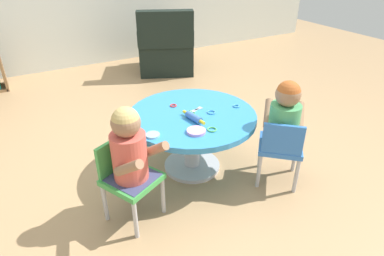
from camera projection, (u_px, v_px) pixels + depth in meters
name	position (u px, v px, depth m)	size (l,w,h in m)	color
ground_plane	(192.00, 167.00, 2.64)	(10.00, 10.00, 0.00)	tan
craft_table	(192.00, 126.00, 2.46)	(0.95, 0.95, 0.48)	silver
child_chair_left	(128.00, 176.00, 2.04)	(0.40, 0.40, 0.54)	#B7B7BC
seated_child_left	(129.00, 148.00, 1.91)	(0.39, 0.43, 0.51)	#3F4772
child_chair_right	(280.00, 147.00, 2.34)	(0.42, 0.42, 0.54)	#B7B7BC
seated_child_right	(285.00, 116.00, 2.26)	(0.43, 0.44, 0.51)	#3F4772
armchair_dark	(166.00, 49.00, 4.46)	(0.93, 0.94, 0.85)	black
rolling_pin	(194.00, 117.00, 2.31)	(0.07, 0.23, 0.05)	#3F72CC
craft_scissors	(193.00, 111.00, 2.44)	(0.14, 0.09, 0.01)	silver
playdough_blob_0	(153.00, 135.00, 2.13)	(0.09, 0.09, 0.01)	#8CCCF2
playdough_blob_1	(196.00, 131.00, 2.17)	(0.13, 0.13, 0.02)	#CC99E5
cookie_cutter_0	(211.00, 130.00, 2.20)	(0.07, 0.07, 0.01)	#4CB259
cookie_cutter_1	(236.00, 106.00, 2.51)	(0.05, 0.05, 0.01)	#3F99D8
cookie_cutter_2	(211.00, 112.00, 2.42)	(0.06, 0.06, 0.01)	#3F99D8
cookie_cutter_3	(173.00, 106.00, 2.52)	(0.05, 0.05, 0.01)	red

